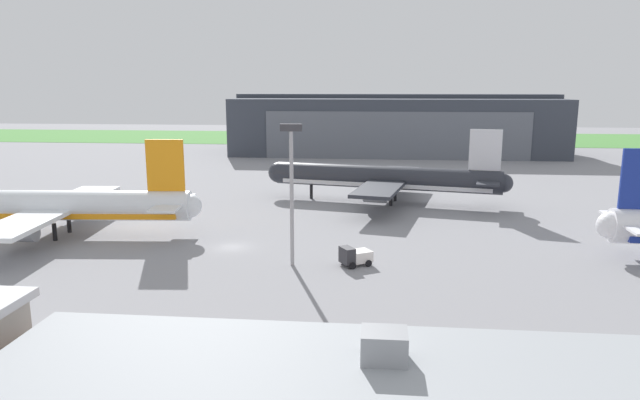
{
  "coord_description": "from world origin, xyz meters",
  "views": [
    {
      "loc": [
        17.86,
        -68.25,
        20.19
      ],
      "look_at": [
        9.63,
        15.91,
        3.1
      ],
      "focal_mm": 32.04,
      "sensor_mm": 36.0,
      "label": 1
    }
  ],
  "objects_px": {
    "airliner_far_right": "(385,178)",
    "stair_truck": "(355,256)",
    "maintenance_hangar": "(395,125)",
    "apron_light_mast": "(292,182)",
    "airliner_near_right": "(48,206)"
  },
  "relations": [
    {
      "from": "airliner_far_right",
      "to": "stair_truck",
      "type": "bearing_deg",
      "value": -96.01
    },
    {
      "from": "stair_truck",
      "to": "apron_light_mast",
      "type": "xyz_separation_m",
      "value": [
        -7.09,
        -0.64,
        8.49
      ]
    },
    {
      "from": "airliner_near_right",
      "to": "apron_light_mast",
      "type": "xyz_separation_m",
      "value": [
        34.48,
        -9.33,
        5.44
      ]
    },
    {
      "from": "airliner_near_right",
      "to": "airliner_far_right",
      "type": "relative_size",
      "value": 0.99
    },
    {
      "from": "airliner_far_right",
      "to": "maintenance_hangar",
      "type": "bearing_deg",
      "value": 87.04
    },
    {
      "from": "stair_truck",
      "to": "apron_light_mast",
      "type": "relative_size",
      "value": 0.25
    },
    {
      "from": "airliner_far_right",
      "to": "apron_light_mast",
      "type": "height_order",
      "value": "apron_light_mast"
    },
    {
      "from": "airliner_near_right",
      "to": "stair_truck",
      "type": "xyz_separation_m",
      "value": [
        41.57,
        -8.68,
        -3.05
      ]
    },
    {
      "from": "airliner_far_right",
      "to": "stair_truck",
      "type": "height_order",
      "value": "airliner_far_right"
    },
    {
      "from": "airliner_near_right",
      "to": "maintenance_hangar",
      "type": "bearing_deg",
      "value": 64.46
    },
    {
      "from": "airliner_near_right",
      "to": "airliner_far_right",
      "type": "distance_m",
      "value": 52.76
    },
    {
      "from": "airliner_near_right",
      "to": "apron_light_mast",
      "type": "distance_m",
      "value": 36.13
    },
    {
      "from": "stair_truck",
      "to": "maintenance_hangar",
      "type": "bearing_deg",
      "value": 86.07
    },
    {
      "from": "maintenance_hangar",
      "to": "stair_truck",
      "type": "relative_size",
      "value": 23.73
    },
    {
      "from": "apron_light_mast",
      "to": "maintenance_hangar",
      "type": "bearing_deg",
      "value": 82.51
    }
  ]
}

